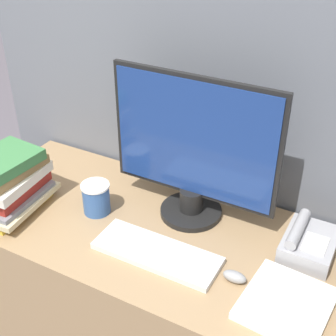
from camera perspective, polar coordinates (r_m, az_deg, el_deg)
name	(u,v)px	position (r m, az deg, el deg)	size (l,w,h in m)	color
cubicle_panel_rear	(199,166)	(1.81, 3.80, 0.27)	(1.83, 0.04, 1.64)	slate
desk	(156,306)	(1.86, -1.50, -16.51)	(1.43, 0.63, 0.76)	#937551
monitor	(193,154)	(1.52, 3.09, 1.76)	(0.58, 0.22, 0.51)	black
keyboard	(157,253)	(1.48, -1.37, -10.31)	(0.40, 0.14, 0.02)	silver
mouse	(235,277)	(1.42, 8.12, -12.99)	(0.07, 0.04, 0.03)	gray
coffee_cup	(96,198)	(1.65, -8.75, -3.64)	(0.10, 0.10, 0.11)	#335999
book_stack	(6,183)	(1.72, -19.16, -1.75)	(0.25, 0.31, 0.21)	gold
desk_telephone	(308,243)	(1.54, 16.71, -8.78)	(0.15, 0.20, 0.10)	#99999E
paper_pile	(286,304)	(1.38, 14.21, -15.76)	(0.25, 0.26, 0.02)	white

